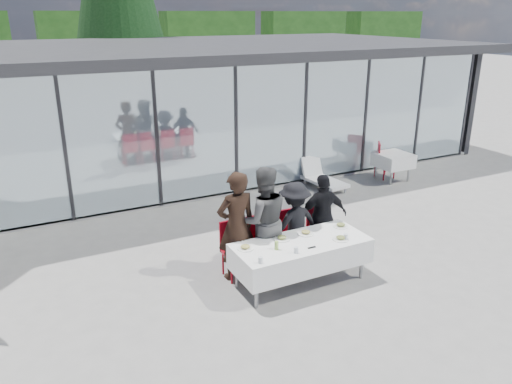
# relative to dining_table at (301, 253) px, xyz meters

# --- Properties ---
(ground) EXTENTS (90.00, 90.00, 0.00)m
(ground) POSITION_rel_dining_table_xyz_m (-0.14, 0.41, -0.54)
(ground) COLOR gray
(ground) RESTS_ON ground
(pavilion) EXTENTS (14.80, 8.80, 3.44)m
(pavilion) POSITION_rel_dining_table_xyz_m (1.87, 8.57, 1.61)
(pavilion) COLOR gray
(pavilion) RESTS_ON ground
(treeline) EXTENTS (62.50, 2.00, 4.40)m
(treeline) POSITION_rel_dining_table_xyz_m (-2.14, 28.41, 1.66)
(treeline) COLOR #163A12
(treeline) RESTS_ON ground
(dining_table) EXTENTS (2.26, 0.96, 0.75)m
(dining_table) POSITION_rel_dining_table_xyz_m (0.00, 0.00, 0.00)
(dining_table) COLOR white
(dining_table) RESTS_ON ground
(diner_a) EXTENTS (0.71, 0.71, 1.89)m
(diner_a) POSITION_rel_dining_table_xyz_m (-0.86, 0.66, 0.41)
(diner_a) COLOR black
(diner_a) RESTS_ON ground
(diner_chair_a) EXTENTS (0.44, 0.44, 0.97)m
(diner_chair_a) POSITION_rel_dining_table_xyz_m (-0.86, 0.75, -0.00)
(diner_chair_a) COLOR #AC0B18
(diner_chair_a) RESTS_ON ground
(diner_b) EXTENTS (1.11, 1.11, 1.90)m
(diner_b) POSITION_rel_dining_table_xyz_m (-0.36, 0.66, 0.41)
(diner_b) COLOR #515151
(diner_b) RESTS_ON ground
(diner_chair_b) EXTENTS (0.44, 0.44, 0.97)m
(diner_chair_b) POSITION_rel_dining_table_xyz_m (-0.36, 0.75, -0.00)
(diner_chair_b) COLOR #AC0B18
(diner_chair_b) RESTS_ON ground
(diner_c) EXTENTS (1.08, 1.08, 1.53)m
(diner_c) POSITION_rel_dining_table_xyz_m (0.26, 0.66, 0.23)
(diner_c) COLOR black
(diner_c) RESTS_ON ground
(diner_chair_c) EXTENTS (0.44, 0.44, 0.97)m
(diner_chair_c) POSITION_rel_dining_table_xyz_m (0.26, 0.75, -0.00)
(diner_chair_c) COLOR #AC0B18
(diner_chair_c) RESTS_ON ground
(diner_d) EXTENTS (1.07, 1.07, 1.59)m
(diner_d) POSITION_rel_dining_table_xyz_m (0.87, 0.66, 0.26)
(diner_d) COLOR black
(diner_d) RESTS_ON ground
(diner_chair_d) EXTENTS (0.44, 0.44, 0.97)m
(diner_chair_d) POSITION_rel_dining_table_xyz_m (0.87, 0.75, -0.00)
(diner_chair_d) COLOR #AC0B18
(diner_chair_d) RESTS_ON ground
(plate_a) EXTENTS (0.27, 0.27, 0.07)m
(plate_a) POSITION_rel_dining_table_xyz_m (-0.93, 0.18, 0.24)
(plate_a) COLOR white
(plate_a) RESTS_ON dining_table
(plate_b) EXTENTS (0.27, 0.27, 0.07)m
(plate_b) POSITION_rel_dining_table_xyz_m (-0.24, 0.22, 0.24)
(plate_b) COLOR white
(plate_b) RESTS_ON dining_table
(plate_c) EXTENTS (0.27, 0.27, 0.07)m
(plate_c) POSITION_rel_dining_table_xyz_m (0.23, 0.22, 0.24)
(plate_c) COLOR white
(plate_c) RESTS_ON dining_table
(plate_d) EXTENTS (0.27, 0.27, 0.07)m
(plate_d) POSITION_rel_dining_table_xyz_m (0.94, 0.20, 0.24)
(plate_d) COLOR white
(plate_d) RESTS_ON dining_table
(plate_extra) EXTENTS (0.27, 0.27, 0.07)m
(plate_extra) POSITION_rel_dining_table_xyz_m (0.62, -0.23, 0.24)
(plate_extra) COLOR white
(plate_extra) RESTS_ON dining_table
(juice_bottle) EXTENTS (0.06, 0.06, 0.14)m
(juice_bottle) POSITION_rel_dining_table_xyz_m (-0.50, -0.06, 0.28)
(juice_bottle) COLOR #9BC552
(juice_bottle) RESTS_ON dining_table
(drinking_glasses) EXTENTS (1.70, 0.16, 0.10)m
(drinking_glasses) POSITION_rel_dining_table_xyz_m (-0.18, -0.31, 0.26)
(drinking_glasses) COLOR silver
(drinking_glasses) RESTS_ON dining_table
(folded_eyeglasses) EXTENTS (0.14, 0.03, 0.01)m
(folded_eyeglasses) POSITION_rel_dining_table_xyz_m (0.03, -0.27, 0.22)
(folded_eyeglasses) COLOR black
(folded_eyeglasses) RESTS_ON dining_table
(spare_table_right) EXTENTS (0.86, 0.86, 0.74)m
(spare_table_right) POSITION_rel_dining_table_xyz_m (5.10, 3.53, 0.02)
(spare_table_right) COLOR white
(spare_table_right) RESTS_ON ground
(spare_chair_a) EXTENTS (0.61, 0.61, 0.97)m
(spare_chair_a) POSITION_rel_dining_table_xyz_m (4.99, 3.83, -0.00)
(spare_chair_a) COLOR #AC0B18
(spare_chair_a) RESTS_ON ground
(spare_chair_b) EXTENTS (0.58, 0.58, 0.97)m
(spare_chair_b) POSITION_rel_dining_table_xyz_m (5.95, 4.64, -0.00)
(spare_chair_b) COLOR #AC0B18
(spare_chair_b) RESTS_ON ground
(lounger) EXTENTS (0.74, 1.39, 0.72)m
(lounger) POSITION_rel_dining_table_xyz_m (3.08, 3.97, -0.28)
(lounger) COLOR white
(lounger) RESTS_ON ground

